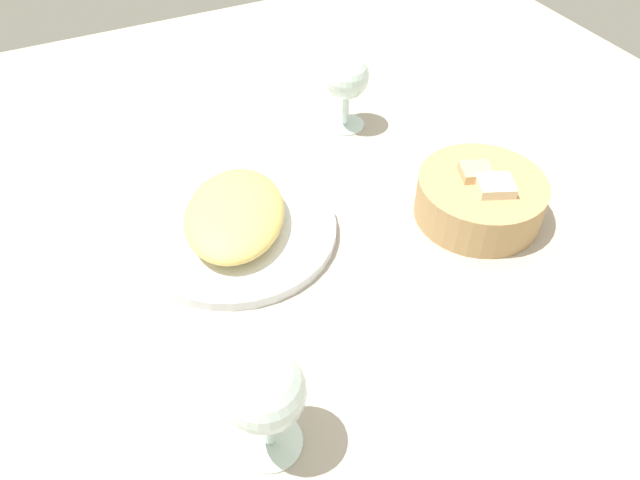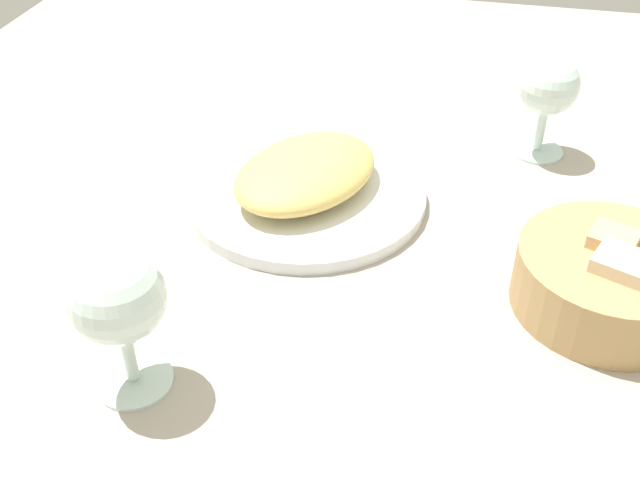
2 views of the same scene
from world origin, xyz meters
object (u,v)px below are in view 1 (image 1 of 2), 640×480
bread_basket (480,198)px  wine_glass_far (347,80)px  plate (237,230)px  wine_glass_near (265,395)px

bread_basket → wine_glass_far: size_ratio=1.38×
wine_glass_far → plate: bearing=-56.5°
plate → wine_glass_far: wine_glass_far is taller
plate → bread_basket: size_ratio=1.55×
wine_glass_far → bread_basket: bearing=12.3°
plate → bread_basket: 31.49cm
plate → wine_glass_near: 30.01cm
bread_basket → wine_glass_far: wine_glass_far is taller
wine_glass_near → bread_basket: bearing=115.6°
plate → wine_glass_far: bearing=123.5°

